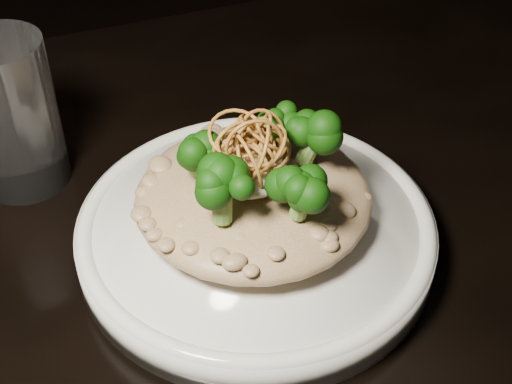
% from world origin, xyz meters
% --- Properties ---
extents(table, '(1.10, 0.80, 0.75)m').
position_xyz_m(table, '(0.00, 0.00, 0.67)').
color(table, black).
rests_on(table, ground).
extents(plate, '(0.26, 0.26, 0.03)m').
position_xyz_m(plate, '(0.09, 0.01, 0.76)').
color(plate, white).
rests_on(plate, table).
extents(risotto, '(0.17, 0.17, 0.04)m').
position_xyz_m(risotto, '(0.09, 0.02, 0.80)').
color(risotto, brown).
rests_on(risotto, plate).
extents(broccoli, '(0.11, 0.11, 0.04)m').
position_xyz_m(broccoli, '(0.09, 0.01, 0.84)').
color(broccoli, black).
rests_on(broccoli, risotto).
extents(cheese, '(0.06, 0.06, 0.02)m').
position_xyz_m(cheese, '(0.08, 0.02, 0.82)').
color(cheese, white).
rests_on(cheese, risotto).
extents(shallots, '(0.05, 0.05, 0.03)m').
position_xyz_m(shallots, '(0.09, 0.02, 0.85)').
color(shallots, brown).
rests_on(shallots, cheese).
extents(drinking_glass, '(0.09, 0.09, 0.13)m').
position_xyz_m(drinking_glass, '(-0.06, 0.16, 0.81)').
color(drinking_glass, white).
rests_on(drinking_glass, table).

